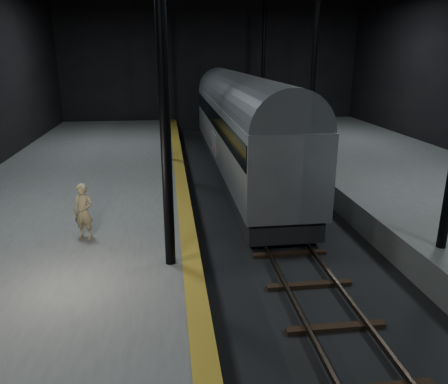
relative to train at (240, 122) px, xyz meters
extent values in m
plane|color=black|center=(0.00, -7.77, -2.88)|extent=(44.00, 44.00, 0.00)
cube|color=#52524F|center=(-7.50, -7.77, -2.38)|extent=(9.00, 43.80, 1.00)
cube|color=olive|center=(-3.25, -7.77, -1.87)|extent=(0.50, 43.80, 0.01)
cube|color=#3F3328|center=(-0.72, -7.77, -2.71)|extent=(0.08, 43.00, 0.14)
cube|color=#3F3328|center=(0.72, -7.77, -2.71)|extent=(0.08, 43.00, 0.14)
cube|color=black|center=(0.00, -7.77, -2.82)|extent=(2.40, 42.00, 0.12)
cylinder|color=black|center=(-3.80, -11.77, 3.12)|extent=(0.26, 0.26, 10.00)
cylinder|color=black|center=(-3.80, 0.23, 3.12)|extent=(0.26, 0.26, 10.00)
cylinder|color=black|center=(3.80, 0.23, 3.12)|extent=(0.26, 0.26, 10.00)
cylinder|color=black|center=(-3.80, 12.23, 3.12)|extent=(0.26, 0.26, 10.00)
cylinder|color=black|center=(3.80, 12.23, 3.12)|extent=(0.26, 0.26, 10.00)
cube|color=#96999E|center=(0.00, 0.00, -0.42)|extent=(2.80, 19.30, 2.89)
cube|color=black|center=(0.00, 0.00, -2.23)|extent=(2.56, 18.91, 0.82)
cube|color=black|center=(0.00, 0.00, 0.26)|extent=(2.86, 19.01, 0.87)
cylinder|color=slate|center=(0.00, 0.00, 1.03)|extent=(2.74, 19.10, 2.74)
cube|color=black|center=(0.00, -6.75, -2.59)|extent=(1.74, 2.12, 0.34)
cube|color=black|center=(0.00, 6.75, -2.59)|extent=(1.74, 2.12, 0.34)
cube|color=silver|center=(-1.43, -0.96, -1.00)|extent=(0.04, 0.72, 1.01)
cube|color=silver|center=(-1.43, 0.19, -1.00)|extent=(0.04, 0.72, 1.01)
cylinder|color=#AF2215|center=(-1.45, -0.79, -1.24)|extent=(0.03, 0.25, 0.25)
cylinder|color=#AF2215|center=(-1.45, 0.37, -1.24)|extent=(0.03, 0.25, 0.25)
imported|color=tan|center=(-6.27, -9.82, -1.05)|extent=(0.71, 0.58, 1.66)
camera|label=1|loc=(-3.75, -22.18, 3.35)|focal=35.00mm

